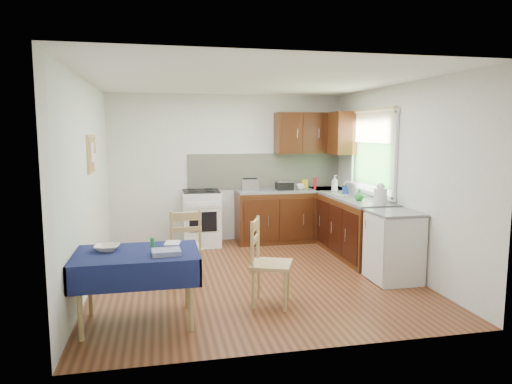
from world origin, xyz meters
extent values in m
plane|color=#4B2814|center=(0.00, 0.00, 0.00)|extent=(4.20, 4.20, 0.00)
cube|color=white|center=(0.00, 0.00, 2.50)|extent=(4.00, 4.20, 0.02)
cube|color=white|center=(0.00, 2.10, 1.25)|extent=(4.00, 0.02, 2.50)
cube|color=white|center=(0.00, -2.10, 1.25)|extent=(4.00, 0.02, 2.50)
cube|color=white|center=(-2.00, 0.00, 1.25)|extent=(0.02, 4.20, 2.50)
cube|color=white|center=(2.00, 0.00, 1.25)|extent=(0.02, 4.20, 2.50)
cube|color=black|center=(1.05, 1.80, 0.43)|extent=(1.90, 0.60, 0.86)
cube|color=black|center=(1.70, 0.65, 0.43)|extent=(0.60, 1.70, 0.86)
cube|color=slate|center=(1.05, 1.80, 0.88)|extent=(1.90, 0.60, 0.04)
cube|color=slate|center=(1.70, 0.65, 0.88)|extent=(0.60, 1.70, 0.04)
cube|color=slate|center=(1.70, 1.80, 0.88)|extent=(0.60, 0.60, 0.04)
cube|color=beige|center=(0.65, 2.08, 1.20)|extent=(2.70, 0.02, 0.60)
cube|color=black|center=(1.40, 1.93, 1.85)|extent=(1.20, 0.35, 0.70)
cube|color=black|center=(1.82, 1.50, 1.85)|extent=(0.35, 0.50, 0.70)
cube|color=silver|center=(-0.50, 1.80, 0.45)|extent=(0.60, 0.60, 0.90)
cube|color=black|center=(-0.50, 1.80, 0.91)|extent=(0.58, 0.58, 0.02)
cube|color=black|center=(-0.50, 1.50, 0.45)|extent=(0.44, 0.01, 0.32)
cube|color=#2E5F27|center=(1.99, 0.70, 1.50)|extent=(0.01, 1.40, 0.85)
cube|color=silver|center=(1.97, 0.70, 2.15)|extent=(0.04, 1.48, 0.06)
cube|color=silver|center=(1.97, 0.70, 0.95)|extent=(0.04, 1.48, 0.06)
cube|color=#C6AE89|center=(1.96, 0.70, 1.93)|extent=(0.02, 1.36, 0.44)
cube|color=silver|center=(1.70, -0.55, 0.42)|extent=(0.55, 0.58, 0.85)
cube|color=slate|center=(1.70, -0.55, 0.87)|extent=(0.58, 0.60, 0.03)
cube|color=tan|center=(-1.98, 0.30, 1.60)|extent=(0.02, 0.62, 0.47)
cube|color=#A27B44|center=(-1.96, 0.30, 1.60)|extent=(0.01, 0.56, 0.41)
cube|color=white|center=(-1.95, 0.22, 1.62)|extent=(0.00, 0.18, 0.24)
cube|color=white|center=(-1.95, 0.42, 1.50)|extent=(0.00, 0.15, 0.20)
cube|color=#101143|center=(-1.39, -1.21, 0.70)|extent=(1.14, 0.76, 0.03)
cube|color=#101143|center=(-1.39, -1.60, 0.58)|extent=(1.18, 0.02, 0.26)
cube|color=#101143|center=(-1.39, -0.82, 0.58)|extent=(1.18, 0.02, 0.26)
cube|color=#101143|center=(-1.97, -1.21, 0.58)|extent=(0.02, 0.80, 0.26)
cube|color=#101143|center=(-0.81, -1.21, 0.58)|extent=(0.02, 0.80, 0.26)
cylinder|color=tan|center=(-1.88, -1.51, 0.34)|extent=(0.05, 0.05, 0.68)
cylinder|color=tan|center=(-0.90, -1.51, 0.34)|extent=(0.05, 0.05, 0.68)
cylinder|color=tan|center=(-1.88, -0.91, 0.34)|extent=(0.05, 0.05, 0.68)
cylinder|color=tan|center=(-0.90, -0.91, 0.34)|extent=(0.05, 0.05, 0.68)
cube|color=tan|center=(-0.88, -0.09, 0.45)|extent=(0.45, 0.45, 0.04)
cube|color=tan|center=(-0.87, -0.27, 0.79)|extent=(0.38, 0.06, 0.30)
cylinder|color=tan|center=(-0.73, 0.09, 0.22)|extent=(0.04, 0.04, 0.45)
cylinder|color=tan|center=(-1.06, 0.06, 0.22)|extent=(0.04, 0.04, 0.45)
cylinder|color=tan|center=(-0.70, -0.25, 0.22)|extent=(0.04, 0.04, 0.45)
cylinder|color=tan|center=(-1.03, -0.28, 0.22)|extent=(0.04, 0.04, 0.45)
cube|color=tan|center=(0.00, -1.01, 0.45)|extent=(0.54, 0.54, 0.04)
cube|color=tan|center=(-0.16, -0.95, 0.80)|extent=(0.17, 0.36, 0.30)
cylinder|color=tan|center=(0.09, -1.23, 0.22)|extent=(0.04, 0.04, 0.45)
cylinder|color=tan|center=(0.22, -0.92, 0.22)|extent=(0.04, 0.04, 0.45)
cylinder|color=tan|center=(-0.22, -1.11, 0.22)|extent=(0.04, 0.04, 0.45)
cylinder|color=tan|center=(-0.09, -0.79, 0.22)|extent=(0.04, 0.04, 0.45)
cube|color=#BABABF|center=(0.30, 1.73, 1.00)|extent=(0.28, 0.17, 0.20)
cube|color=black|center=(0.30, 1.73, 1.11)|extent=(0.24, 0.02, 0.02)
cube|color=black|center=(0.90, 1.74, 0.96)|extent=(0.27, 0.23, 0.13)
cube|color=#BABABF|center=(0.90, 1.74, 1.04)|extent=(0.27, 0.23, 0.03)
cylinder|color=red|center=(1.41, 1.65, 1.01)|extent=(0.05, 0.05, 0.21)
cube|color=gold|center=(1.32, 1.95, 0.97)|extent=(0.12, 0.08, 0.14)
cube|color=gray|center=(1.68, 0.80, 0.91)|extent=(0.46, 0.35, 0.02)
cylinder|color=silver|center=(1.68, 0.80, 1.01)|extent=(0.06, 0.22, 0.22)
cylinder|color=silver|center=(1.72, -0.10, 1.01)|extent=(0.17, 0.17, 0.22)
sphere|color=silver|center=(1.72, -0.10, 1.14)|extent=(0.11, 0.11, 0.11)
imported|color=white|center=(1.17, 1.72, 0.95)|extent=(0.13, 0.13, 0.10)
imported|color=silver|center=(1.63, 1.30, 1.04)|extent=(0.14, 0.14, 0.28)
imported|color=#1B3AA1|center=(1.68, 0.94, 1.00)|extent=(0.13, 0.13, 0.21)
imported|color=#24862C|center=(1.61, 0.31, 0.98)|extent=(0.18, 0.18, 0.16)
imported|color=#F3E3C7|center=(-1.67, -1.10, 0.74)|extent=(0.27, 0.27, 0.06)
imported|color=white|center=(-1.12, -0.94, 0.72)|extent=(0.19, 0.23, 0.02)
cylinder|color=green|center=(-1.24, -1.02, 0.76)|extent=(0.04, 0.04, 0.09)
cube|color=navy|center=(-1.11, -1.36, 0.74)|extent=(0.28, 0.23, 0.05)
camera|label=1|loc=(-1.14, -5.65, 1.86)|focal=32.00mm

